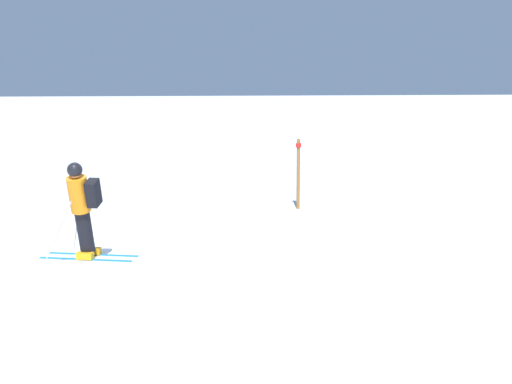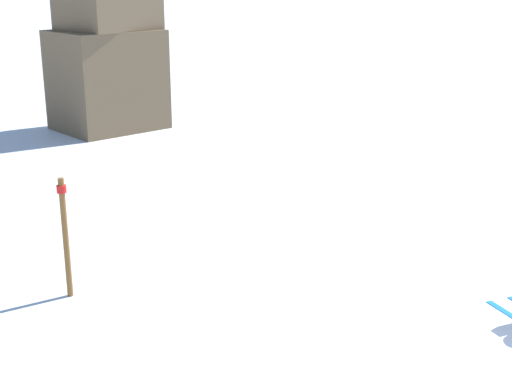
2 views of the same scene
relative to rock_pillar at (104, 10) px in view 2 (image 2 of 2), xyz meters
The scene contains 3 objects.
ground_plane 14.83m from the rock_pillar, 104.70° to the right, with size 300.00×300.00×0.00m, color white.
rock_pillar is the anchor object (origin of this frame).
trail_marker 11.28m from the rock_pillar, 124.09° to the right, with size 0.13×0.13×1.70m.
Camera 2 is at (-6.66, -3.54, 4.32)m, focal length 50.00 mm.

